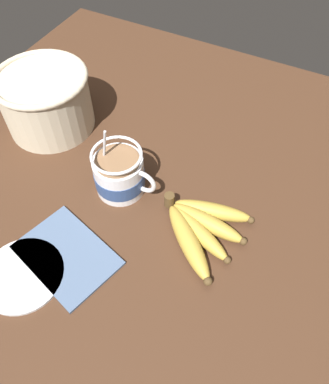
# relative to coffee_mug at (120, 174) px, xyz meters

# --- Properties ---
(table) EXTENTS (1.11, 1.11, 0.03)m
(table) POSITION_rel_coffee_mug_xyz_m (0.05, 0.02, -0.06)
(table) COLOR #422819
(table) RESTS_ON ground
(coffee_mug) EXTENTS (0.14, 0.10, 0.15)m
(coffee_mug) POSITION_rel_coffee_mug_xyz_m (0.00, 0.00, 0.00)
(coffee_mug) COLOR silver
(coffee_mug) RESTS_ON table
(banana_bunch) EXTENTS (0.18, 0.18, 0.04)m
(banana_bunch) POSITION_rel_coffee_mug_xyz_m (0.19, -0.02, -0.03)
(banana_bunch) COLOR #4C381E
(banana_bunch) RESTS_ON table
(woven_basket) EXTENTS (0.21, 0.21, 0.14)m
(woven_basket) POSITION_rel_coffee_mug_xyz_m (-0.24, 0.09, 0.03)
(woven_basket) COLOR beige
(woven_basket) RESTS_ON table
(napkin) EXTENTS (0.21, 0.17, 0.01)m
(napkin) POSITION_rel_coffee_mug_xyz_m (-0.01, -0.18, -0.04)
(napkin) COLOR slate
(napkin) RESTS_ON table
(small_plate) EXTENTS (0.14, 0.14, 0.01)m
(small_plate) POSITION_rel_coffee_mug_xyz_m (-0.05, -0.25, -0.04)
(small_plate) COLOR silver
(small_plate) RESTS_ON table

